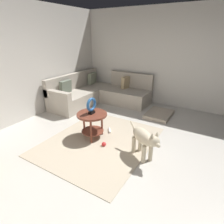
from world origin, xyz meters
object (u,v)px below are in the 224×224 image
at_px(dog_toy_ball, 104,144).
at_px(sectional_couch, 98,94).
at_px(dog, 144,139).
at_px(dog_bed_mat, 159,114).
at_px(dog_toy_rope, 109,130).
at_px(side_table, 92,119).
at_px(torus_sculpture, 91,105).

bearing_deg(dog_toy_ball, sectional_couch, 37.16).
relative_size(dog, dog_toy_ball, 8.56).
relative_size(dog_bed_mat, dog_toy_ball, 9.31).
bearing_deg(dog, dog_bed_mat, -136.90).
xyz_separation_m(dog_bed_mat, dog_toy_rope, (-1.39, 0.67, -0.02)).
relative_size(side_table, dog_toy_rope, 3.05).
distance_m(dog_bed_mat, dog_toy_rope, 1.54).
bearing_deg(sectional_couch, torus_sculpture, -148.45).
bearing_deg(dog_toy_rope, dog, -116.50).
bearing_deg(dog_bed_mat, dog_toy_ball, 166.73).
xyz_separation_m(torus_sculpture, dog_toy_ball, (-0.16, -0.38, -0.67)).
bearing_deg(dog_toy_ball, torus_sculpture, 67.18).
relative_size(torus_sculpture, dog_toy_ball, 3.79).
bearing_deg(dog, dog_toy_ball, -52.46).
xyz_separation_m(torus_sculpture, dog_bed_mat, (1.78, -0.84, -0.67)).
bearing_deg(sectional_couch, dog_toy_rope, -137.96).
bearing_deg(dog, dog_toy_rope, -82.99).
bearing_deg(torus_sculpture, dog_bed_mat, -25.16).
distance_m(dog, dog_toy_ball, 0.85).
distance_m(sectional_couch, torus_sculpture, 2.14).
distance_m(sectional_couch, dog_toy_ball, 2.46).
xyz_separation_m(dog_toy_ball, dog_toy_rope, (0.55, 0.21, -0.02)).
distance_m(sectional_couch, dog_toy_rope, 1.91).
relative_size(side_table, torus_sculpture, 1.84).
bearing_deg(dog_bed_mat, dog, -170.41).
distance_m(side_table, torus_sculpture, 0.29).
bearing_deg(dog_bed_mat, torus_sculpture, 154.84).
relative_size(side_table, dog, 0.82).
xyz_separation_m(dog_bed_mat, dog, (-1.88, -0.32, 0.33)).
bearing_deg(dog, torus_sculpture, -61.67).
xyz_separation_m(sectional_couch, side_table, (-1.79, -1.10, 0.12)).
xyz_separation_m(sectional_couch, dog_toy_ball, (-1.95, -1.48, -0.25)).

